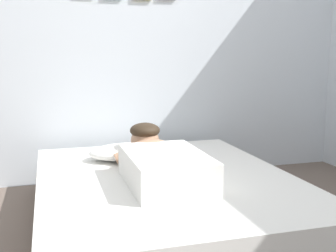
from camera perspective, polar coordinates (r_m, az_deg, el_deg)
back_wall at (r=3.53m, az=-5.65°, el=13.15°), size 3.83×0.12×2.50m
bed at (r=2.59m, az=-0.37°, el=-10.15°), size 1.53×1.90×0.32m
pillow at (r=2.92m, az=-5.58°, el=-3.48°), size 0.52×0.32×0.11m
person_lying at (r=2.47m, az=-1.23°, el=-4.64°), size 0.43×0.92×0.27m
coffee_cup at (r=2.81m, az=-0.40°, el=-4.29°), size 0.12×0.09×0.07m
cell_phone at (r=2.23m, az=-2.22°, el=-8.93°), size 0.07×0.14×0.01m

